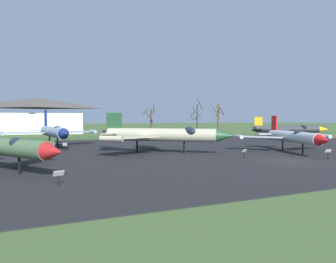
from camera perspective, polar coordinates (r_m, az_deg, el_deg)
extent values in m
plane|color=#425B2D|center=(29.55, 21.38, -5.21)|extent=(600.00, 600.00, 0.00)
cube|color=black|center=(40.53, 7.29, -3.07)|extent=(70.85, 46.42, 0.05)
cube|color=#365429|center=(67.22, -5.63, -0.98)|extent=(130.85, 12.00, 0.06)
cylinder|color=#8EA3B2|center=(44.88, -20.50, -0.08)|extent=(3.01, 12.56, 1.44)
cone|color=navy|center=(37.93, -18.55, -0.44)|extent=(1.53, 1.85, 1.32)
cylinder|color=black|center=(51.30, -21.83, 0.17)|extent=(1.10, 0.91, 1.01)
ellipsoid|color=#19232D|center=(42.06, -19.80, 0.33)|extent=(0.99, 1.86, 0.93)
cube|color=#8EA3B2|center=(45.63, -24.99, -0.24)|extent=(5.83, 3.78, 0.13)
cube|color=#8EA3B2|center=(46.83, -16.68, -0.07)|extent=(5.93, 4.81, 0.13)
cylinder|color=#8EA3B2|center=(45.96, -28.39, -0.29)|extent=(0.83, 2.35, 0.54)
cylinder|color=#8EA3B2|center=(48.06, -13.73, 0.01)|extent=(0.83, 2.35, 0.54)
cube|color=navy|center=(50.52, -21.72, 2.36)|extent=(0.35, 1.38, 2.47)
cube|color=#8EA3B2|center=(50.17, -23.04, 0.24)|extent=(2.04, 1.57, 0.13)
cube|color=#8EA3B2|center=(50.57, -20.28, 0.29)|extent=(2.04, 1.57, 0.13)
cylinder|color=black|center=(42.26, -19.80, -2.09)|extent=(0.19, 0.19, 1.34)
cylinder|color=black|center=(47.65, -21.08, -1.64)|extent=(0.19, 0.19, 1.34)
cylinder|color=black|center=(38.10, -18.56, -3.04)|extent=(0.08, 0.08, 0.67)
cube|color=white|center=(38.06, -18.57, -2.30)|extent=(0.54, 0.30, 0.35)
cylinder|color=#33383D|center=(63.85, 21.13, 0.41)|extent=(10.10, 7.96, 1.34)
cone|color=yellow|center=(65.14, 26.92, 0.35)|extent=(2.11, 2.01, 1.23)
cylinder|color=black|center=(63.26, 15.69, 0.46)|extent=(1.15, 1.19, 0.93)
ellipsoid|color=#19232D|center=(64.32, 23.68, 0.71)|extent=(0.99, 1.87, 0.93)
cube|color=#33383D|center=(60.78, 20.64, 0.24)|extent=(4.93, 4.31, 0.12)
cube|color=#33383D|center=(66.66, 19.95, 0.41)|extent=(3.37, 5.01, 0.12)
cylinder|color=#33383D|center=(58.45, 20.57, 0.17)|extent=(2.01, 1.67, 0.50)
cylinder|color=#33383D|center=(68.90, 19.40, 0.47)|extent=(2.01, 1.67, 0.50)
cube|color=yellow|center=(63.28, 16.43, 1.84)|extent=(1.32, 1.03, 1.72)
cube|color=#33383D|center=(62.01, 16.57, 0.51)|extent=(2.23, 2.40, 0.12)
cube|color=#33383D|center=(64.60, 16.42, 0.58)|extent=(2.23, 2.40, 0.12)
cylinder|color=black|center=(64.31, 23.35, -0.76)|extent=(0.18, 0.18, 1.25)
cylinder|color=black|center=(63.58, 18.84, -0.73)|extent=(0.18, 0.18, 1.25)
cylinder|color=#4C6B47|center=(25.23, -28.61, -2.50)|extent=(6.84, 9.76, 1.24)
cone|color=#B21E1E|center=(19.98, -20.37, -3.53)|extent=(1.80, 1.93, 1.14)
ellipsoid|color=#19232D|center=(23.46, -26.37, -1.95)|extent=(0.88, 1.65, 0.83)
cube|color=#4C6B47|center=(27.13, -24.61, -2.32)|extent=(3.95, 4.29, 0.12)
cylinder|color=#4C6B47|center=(28.46, -21.72, -2.07)|extent=(1.46, 1.93, 0.46)
cylinder|color=black|center=(23.29, -25.83, -5.80)|extent=(0.17, 0.17, 1.16)
cylinder|color=black|center=(18.33, -19.61, -8.72)|extent=(0.08, 0.08, 0.60)
cube|color=white|center=(18.25, -19.63, -7.33)|extent=(0.63, 0.37, 0.32)
cylinder|color=silver|center=(37.75, 22.02, -0.91)|extent=(4.77, 10.63, 1.25)
cone|color=red|center=(32.27, 26.96, -1.49)|extent=(1.64, 1.97, 1.15)
cylinder|color=black|center=(42.89, 18.67, -0.51)|extent=(1.05, 0.94, 0.87)
ellipsoid|color=#19232D|center=(36.21, 23.23, -0.51)|extent=(0.91, 1.71, 0.85)
cube|color=silver|center=(37.90, 16.91, -0.98)|extent=(4.05, 4.93, 0.12)
cube|color=silver|center=(40.49, 24.93, -0.89)|extent=(5.09, 3.05, 0.12)
cylinder|color=silver|center=(37.96, 13.03, -0.93)|extent=(1.10, 2.04, 0.47)
cylinder|color=silver|center=(42.48, 27.16, -0.79)|extent=(1.10, 2.04, 0.47)
cube|color=red|center=(42.15, 19.10, 1.53)|extent=(0.63, 1.44, 1.83)
cube|color=silver|center=(41.64, 17.53, -0.45)|extent=(2.27, 1.76, 0.12)
cube|color=silver|center=(42.64, 20.65, -0.43)|extent=(2.27, 1.76, 0.12)
cylinder|color=black|center=(35.72, 23.69, -3.05)|extent=(0.17, 0.17, 1.17)
cylinder|color=black|center=(39.97, 20.48, -2.46)|extent=(0.17, 0.17, 1.17)
cylinder|color=black|center=(32.16, 27.54, -4.08)|extent=(0.08, 0.08, 0.71)
cube|color=white|center=(32.11, 27.56, -3.21)|extent=(0.67, 0.32, 0.29)
cylinder|color=#B7B293|center=(34.06, -1.48, -0.62)|extent=(10.51, 9.05, 1.44)
cone|color=#234C2D|center=(32.64, 10.63, -0.78)|extent=(2.30, 2.23, 1.32)
cylinder|color=black|center=(36.54, -11.28, -0.47)|extent=(1.25, 1.28, 1.01)
ellipsoid|color=#19232D|center=(33.20, 3.97, -0.01)|extent=(1.11, 2.09, 1.05)
cube|color=#B7B293|center=(31.61, -6.90, -1.05)|extent=(5.85, 4.09, 0.13)
cube|color=#B7B293|center=(37.91, -2.94, -0.50)|extent=(3.22, 5.57, 0.13)
cylinder|color=#B7B293|center=(29.56, -10.45, -1.29)|extent=(2.11, 1.88, 0.54)
cylinder|color=#B7B293|center=(40.70, -2.88, -0.31)|extent=(2.11, 1.88, 0.54)
cube|color=#234C2D|center=(36.08, -9.96, 2.04)|extent=(1.56, 1.33, 1.75)
cube|color=#B7B293|center=(35.06, -10.76, -0.40)|extent=(2.16, 2.21, 0.13)
cube|color=#B7B293|center=(37.16, -9.14, -0.24)|extent=(2.16, 2.21, 0.13)
cylinder|color=black|center=(33.44, 3.01, -3.06)|extent=(0.19, 0.19, 1.34)
cylinder|color=black|center=(35.07, -5.76, -2.82)|extent=(0.19, 0.19, 1.34)
cylinder|color=black|center=(30.08, 13.92, -4.37)|extent=(0.08, 0.08, 0.65)
cube|color=white|center=(30.03, 13.93, -3.49)|extent=(0.50, 0.32, 0.29)
cylinder|color=#42382D|center=(76.11, -3.12, 1.77)|extent=(0.49, 0.49, 6.36)
cylinder|color=#42382D|center=(75.48, -3.23, 2.50)|extent=(1.33, 0.98, 2.03)
cylinder|color=#42382D|center=(76.74, -4.14, 3.85)|extent=(2.31, 2.37, 1.71)
cylinder|color=#42382D|center=(76.18, -2.64, 4.18)|extent=(0.62, 1.42, 2.21)
cylinder|color=#42382D|center=(75.80, -3.88, 3.32)|extent=(0.26, 2.22, 1.92)
cylinder|color=#42382D|center=(76.14, 5.46, 2.18)|extent=(0.41, 0.41, 7.47)
cylinder|color=#42382D|center=(75.54, 5.93, 5.11)|extent=(1.99, 0.58, 2.92)
cylinder|color=#42382D|center=(75.98, 4.40, 2.89)|extent=(1.26, 2.76, 1.57)
cylinder|color=#42382D|center=(77.20, 5.42, 2.61)|extent=(2.07, 1.14, 1.65)
cylinder|color=#42382D|center=(75.80, 4.91, 4.04)|extent=(0.21, 1.76, 1.47)
cylinder|color=#42382D|center=(76.27, 4.83, 3.55)|extent=(1.17, 1.53, 1.28)
cylinder|color=brown|center=(83.16, 9.32, 2.38)|extent=(0.49, 0.49, 8.11)
cylinder|color=brown|center=(82.67, 8.70, 4.04)|extent=(0.34, 2.27, 1.78)
cylinder|color=brown|center=(82.52, 9.95, 3.73)|extent=(2.38, 1.10, 2.35)
cylinder|color=brown|center=(83.68, 8.80, 2.78)|extent=(1.83, 0.92, 1.13)
cube|color=silver|center=(91.26, -23.17, 1.39)|extent=(26.13, 15.08, 5.48)
pyramid|color=#4C4742|center=(91.37, -23.22, 4.91)|extent=(27.44, 15.84, 2.87)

